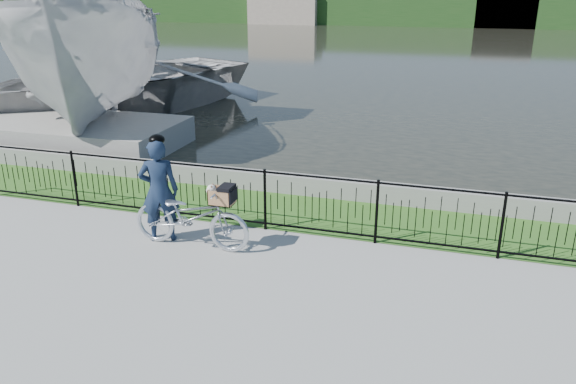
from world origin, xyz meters
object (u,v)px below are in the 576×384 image
(cyclist, at_px, (159,189))
(boat_near, at_px, (95,56))
(bicycle_rig, at_px, (192,216))
(dock, at_px, (13,128))
(boat_far, at_px, (114,81))

(cyclist, xyz_separation_m, boat_near, (-5.81, 6.77, 1.27))
(bicycle_rig, relative_size, cyclist, 1.11)
(dock, relative_size, cyclist, 5.33)
(boat_far, bearing_deg, cyclist, -53.26)
(dock, bearing_deg, bicycle_rig, -31.42)
(cyclist, bearing_deg, dock, 146.97)
(bicycle_rig, distance_m, boat_far, 11.78)
(boat_near, bearing_deg, cyclist, -49.38)
(dock, bearing_deg, boat_far, 81.22)
(cyclist, xyz_separation_m, boat_far, (-6.77, 9.06, 0.14))
(dock, height_order, boat_far, boat_far)
(bicycle_rig, xyz_separation_m, boat_far, (-7.40, 9.16, 0.52))
(boat_near, distance_m, boat_far, 2.73)
(dock, relative_size, boat_far, 0.81)
(cyclist, height_order, boat_far, boat_far)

